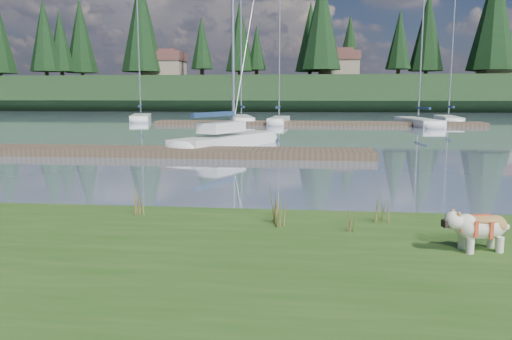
# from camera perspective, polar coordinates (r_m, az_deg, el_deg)

# --- Properties ---
(ground) EXTENTS (200.00, 200.00, 0.00)m
(ground) POSITION_cam_1_polar(r_m,az_deg,el_deg) (40.39, 4.00, 5.15)
(ground) COLOR gray
(ground) RESTS_ON ground
(bank) EXTENTS (60.00, 9.00, 0.35)m
(bank) POSITION_cam_1_polar(r_m,az_deg,el_deg) (5.06, -12.27, -17.65)
(bank) COLOR #2E4F1A
(bank) RESTS_ON ground
(ridge) EXTENTS (200.00, 20.00, 5.00)m
(ridge) POSITION_cam_1_polar(r_m,az_deg,el_deg) (83.31, 5.14, 8.61)
(ridge) COLOR black
(ridge) RESTS_ON ground
(bulldog) EXTENTS (0.92, 0.49, 0.54)m
(bulldog) POSITION_cam_1_polar(r_m,az_deg,el_deg) (7.23, 24.21, -5.83)
(bulldog) COLOR silver
(bulldog) RESTS_ON bank
(sailboat_main) EXTENTS (4.48, 7.61, 11.14)m
(sailboat_main) POSITION_cam_1_polar(r_m,az_deg,el_deg) (23.49, -2.64, 3.75)
(sailboat_main) COLOR white
(sailboat_main) RESTS_ON ground
(dock_near) EXTENTS (16.00, 2.00, 0.30)m
(dock_near) POSITION_cam_1_polar(r_m,az_deg,el_deg) (20.19, -9.72, 2.07)
(dock_near) COLOR #4C3D2C
(dock_near) RESTS_ON ground
(dock_far) EXTENTS (26.00, 2.20, 0.30)m
(dock_far) POSITION_cam_1_polar(r_m,az_deg,el_deg) (40.36, 6.85, 5.32)
(dock_far) COLOR #4C3D2C
(dock_far) RESTS_ON ground
(sailboat_bg_0) EXTENTS (3.70, 8.14, 11.61)m
(sailboat_bg_0) POSITION_cam_1_polar(r_m,az_deg,el_deg) (48.87, -12.97, 5.92)
(sailboat_bg_0) COLOR white
(sailboat_bg_0) RESTS_ON ground
(sailboat_bg_1) EXTENTS (3.34, 8.28, 12.11)m
(sailboat_bg_1) POSITION_cam_1_polar(r_m,az_deg,el_deg) (44.84, -1.77, 5.92)
(sailboat_bg_1) COLOR white
(sailboat_bg_1) RESTS_ON ground
(sailboat_bg_2) EXTENTS (1.59, 6.66, 10.08)m
(sailboat_bg_2) POSITION_cam_1_polar(r_m,az_deg,el_deg) (42.26, 2.72, 5.77)
(sailboat_bg_2) COLOR white
(sailboat_bg_2) RESTS_ON ground
(sailboat_bg_3) EXTENTS (2.63, 8.46, 12.19)m
(sailboat_bg_3) POSITION_cam_1_polar(r_m,az_deg,el_deg) (42.27, 17.71, 5.36)
(sailboat_bg_3) COLOR white
(sailboat_bg_3) RESTS_ON ground
(sailboat_bg_4) EXTENTS (2.12, 7.49, 10.95)m
(sailboat_bg_4) POSITION_cam_1_polar(r_m,az_deg,el_deg) (47.08, 20.99, 5.49)
(sailboat_bg_4) COLOR white
(sailboat_bg_4) RESTS_ON ground
(weed_0) EXTENTS (0.17, 0.14, 0.69)m
(weed_0) POSITION_cam_1_polar(r_m,az_deg,el_deg) (8.07, 2.37, -3.98)
(weed_0) COLOR #475B23
(weed_0) RESTS_ON bank
(weed_1) EXTENTS (0.17, 0.14, 0.58)m
(weed_1) POSITION_cam_1_polar(r_m,az_deg,el_deg) (7.83, 2.75, -4.73)
(weed_1) COLOR #475B23
(weed_1) RESTS_ON bank
(weed_2) EXTENTS (0.17, 0.14, 0.62)m
(weed_2) POSITION_cam_1_polar(r_m,az_deg,el_deg) (8.33, 14.24, -4.06)
(weed_2) COLOR #475B23
(weed_2) RESTS_ON bank
(weed_3) EXTENTS (0.17, 0.14, 0.56)m
(weed_3) POSITION_cam_1_polar(r_m,az_deg,el_deg) (8.79, -13.23, -3.54)
(weed_3) COLOR #475B23
(weed_3) RESTS_ON bank
(weed_4) EXTENTS (0.17, 0.14, 0.36)m
(weed_4) POSITION_cam_1_polar(r_m,az_deg,el_deg) (7.66, 11.26, -5.92)
(weed_4) COLOR #475B23
(weed_4) RESTS_ON bank
(mud_lip) EXTENTS (60.00, 0.50, 0.14)m
(mud_lip) POSITION_cam_1_polar(r_m,az_deg,el_deg) (9.12, -3.51, -6.20)
(mud_lip) COLOR #33281C
(mud_lip) RESTS_ON ground
(conifer_1) EXTENTS (4.40, 4.40, 11.30)m
(conifer_1) POSITION_cam_1_polar(r_m,az_deg,el_deg) (91.70, -21.45, 13.56)
(conifer_1) COLOR #382619
(conifer_1) RESTS_ON ridge
(conifer_2) EXTENTS (6.60, 6.60, 16.05)m
(conifer_2) POSITION_cam_1_polar(r_m,az_deg,el_deg) (83.40, -12.98, 16.04)
(conifer_2) COLOR #382619
(conifer_2) RESTS_ON ridge
(conifer_3) EXTENTS (4.84, 4.84, 12.25)m
(conifer_3) POSITION_cam_1_polar(r_m,az_deg,el_deg) (83.62, -1.89, 14.98)
(conifer_3) COLOR #382619
(conifer_3) RESTS_ON ridge
(conifer_4) EXTENTS (6.16, 6.16, 15.10)m
(conifer_4) POSITION_cam_1_polar(r_m,az_deg,el_deg) (77.06, 7.48, 16.48)
(conifer_4) COLOR #382619
(conifer_4) RESTS_ON ridge
(conifer_5) EXTENTS (3.96, 3.96, 10.35)m
(conifer_5) POSITION_cam_1_polar(r_m,az_deg,el_deg) (81.86, 16.08, 14.16)
(conifer_5) COLOR #382619
(conifer_5) RESTS_ON ridge
(conifer_6) EXTENTS (7.04, 7.04, 17.00)m
(conifer_6) POSITION_cam_1_polar(r_m,az_deg,el_deg) (83.47, 25.58, 15.75)
(conifer_6) COLOR #382619
(conifer_6) RESTS_ON ridge
(house_0) EXTENTS (6.30, 5.30, 4.65)m
(house_0) POSITION_cam_1_polar(r_m,az_deg,el_deg) (83.80, -10.40, 11.80)
(house_0) COLOR gray
(house_0) RESTS_ON ridge
(house_1) EXTENTS (6.30, 5.30, 4.65)m
(house_1) POSITION_cam_1_polar(r_m,az_deg,el_deg) (81.57, 9.47, 11.91)
(house_1) COLOR gray
(house_1) RESTS_ON ridge
(house_2) EXTENTS (6.30, 5.30, 4.65)m
(house_2) POSITION_cam_1_polar(r_m,az_deg,el_deg) (84.41, 26.36, 11.04)
(house_2) COLOR gray
(house_2) RESTS_ON ridge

